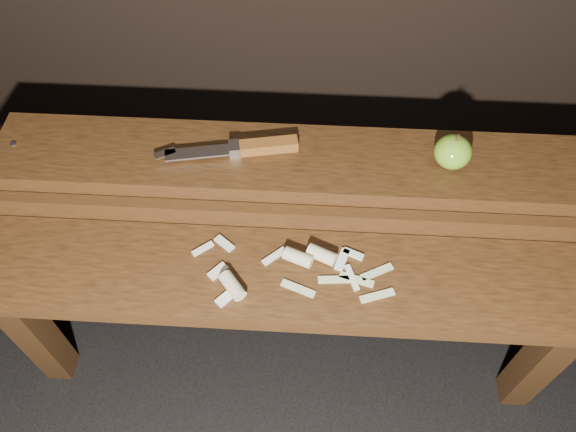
# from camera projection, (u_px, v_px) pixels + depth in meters

# --- Properties ---
(ground) EXTENTS (60.00, 60.00, 0.00)m
(ground) POSITION_uv_depth(u_px,v_px,m) (287.00, 340.00, 1.41)
(ground) COLOR black
(bench_front_tier) EXTENTS (1.20, 0.20, 0.42)m
(bench_front_tier) POSITION_uv_depth(u_px,v_px,m) (284.00, 295.00, 1.09)
(bench_front_tier) COLOR black
(bench_front_tier) RESTS_ON ground
(bench_rear_tier) EXTENTS (1.20, 0.21, 0.50)m
(bench_rear_tier) POSITION_uv_depth(u_px,v_px,m) (291.00, 185.00, 1.18)
(bench_rear_tier) COLOR black
(bench_rear_tier) RESTS_ON ground
(apple) EXTENTS (0.07, 0.07, 0.08)m
(apple) POSITION_uv_depth(u_px,v_px,m) (453.00, 152.00, 1.07)
(apple) COLOR #699A1F
(apple) RESTS_ON bench_rear_tier
(knife) EXTENTS (0.28, 0.08, 0.03)m
(knife) POSITION_uv_depth(u_px,v_px,m) (250.00, 148.00, 1.11)
(knife) COLOR brown
(knife) RESTS_ON bench_rear_tier
(apple_scraps) EXTENTS (0.38, 0.16, 0.03)m
(apple_scraps) POSITION_uv_depth(u_px,v_px,m) (290.00, 268.00, 1.04)
(apple_scraps) COLOR beige
(apple_scraps) RESTS_ON bench_front_tier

